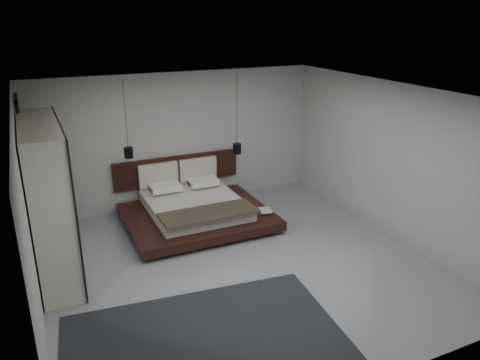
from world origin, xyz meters
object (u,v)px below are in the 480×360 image
pendant_left (129,152)px  rug (208,348)px  bed (195,208)px  pendant_right (237,148)px  wardrobe (49,199)px  lattice_screen (27,171)px

pendant_left → rug: (-0.01, -4.03, -1.45)m
bed → pendant_right: (1.11, 0.42, 0.98)m
pendant_left → pendant_right: bearing=0.0°
bed → wardrobe: bearing=-163.7°
lattice_screen → pendant_right: pendant_right is taller
bed → pendant_left: bearing=159.3°
wardrobe → bed: bearing=16.3°
pendant_left → rug: pendant_left is taller
lattice_screen → bed: size_ratio=0.96×
pendant_right → bed: bearing=-159.3°
pendant_left → wardrobe: 1.94m
lattice_screen → pendant_right: size_ratio=1.58×
bed → lattice_screen: bearing=169.4°
bed → pendant_left: (-1.11, 0.42, 1.17)m
bed → pendant_right: size_ratio=1.65×
lattice_screen → bed: lattice_screen is taller
lattice_screen → bed: (2.87, -0.54, -1.02)m
pendant_right → pendant_left: bearing=180.0°
lattice_screen → pendant_left: bearing=-3.9°
bed → pendant_right: 1.54m
lattice_screen → wardrobe: (0.25, -1.31, -0.10)m
pendant_left → pendant_right: 2.24m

